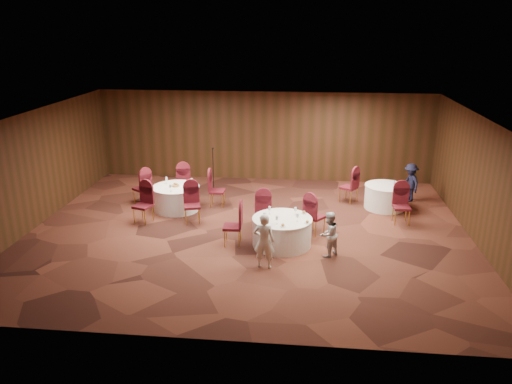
# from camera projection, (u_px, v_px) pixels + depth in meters

# --- Properties ---
(ground) EXTENTS (12.00, 12.00, 0.00)m
(ground) POSITION_uv_depth(u_px,v_px,m) (248.00, 232.00, 13.76)
(ground) COLOR black
(ground) RESTS_ON ground
(room_shell) EXTENTS (12.00, 12.00, 12.00)m
(room_shell) POSITION_uv_depth(u_px,v_px,m) (248.00, 163.00, 13.14)
(room_shell) COLOR silver
(room_shell) RESTS_ON ground
(table_main) EXTENTS (1.54, 1.54, 0.74)m
(table_main) POSITION_uv_depth(u_px,v_px,m) (282.00, 231.00, 12.83)
(table_main) COLOR white
(table_main) RESTS_ON ground
(table_left) EXTENTS (1.44, 1.44, 0.74)m
(table_left) POSITION_uv_depth(u_px,v_px,m) (176.00, 198.00, 15.31)
(table_left) COLOR white
(table_left) RESTS_ON ground
(table_right) EXTENTS (1.26, 1.26, 0.74)m
(table_right) POSITION_uv_depth(u_px,v_px,m) (385.00, 197.00, 15.43)
(table_right) COLOR white
(table_right) RESTS_ON ground
(chairs_main) EXTENTS (2.75, 1.81, 1.00)m
(chairs_main) POSITION_uv_depth(u_px,v_px,m) (271.00, 217.00, 13.43)
(chairs_main) COLOR #410D18
(chairs_main) RESTS_ON ground
(chairs_left) EXTENTS (3.04, 3.08, 1.00)m
(chairs_left) POSITION_uv_depth(u_px,v_px,m) (176.00, 194.00, 15.30)
(chairs_left) COLOR #410D18
(chairs_left) RESTS_ON ground
(chairs_right) EXTENTS (2.00, 2.33, 1.00)m
(chairs_right) POSITION_uv_depth(u_px,v_px,m) (374.00, 196.00, 15.06)
(chairs_right) COLOR #410D18
(chairs_right) RESTS_ON ground
(tabletop_main) EXTENTS (1.19, 1.09, 0.22)m
(tabletop_main) POSITION_uv_depth(u_px,v_px,m) (288.00, 216.00, 12.58)
(tabletop_main) COLOR silver
(tabletop_main) RESTS_ON table_main
(tabletop_left) EXTENTS (0.89, 0.77, 0.22)m
(tabletop_left) POSITION_uv_depth(u_px,v_px,m) (176.00, 184.00, 15.17)
(tabletop_left) COLOR silver
(tabletop_left) RESTS_ON table_left
(tabletop_right) EXTENTS (0.08, 0.08, 0.22)m
(tabletop_right) POSITION_uv_depth(u_px,v_px,m) (394.00, 183.00, 15.01)
(tabletop_right) COLOR silver
(tabletop_right) RESTS_ON table_right
(mic_stand) EXTENTS (0.24, 0.24, 1.49)m
(mic_stand) POSITION_uv_depth(u_px,v_px,m) (213.00, 178.00, 17.10)
(mic_stand) COLOR black
(mic_stand) RESTS_ON ground
(woman_a) EXTENTS (0.52, 0.36, 1.35)m
(woman_a) POSITION_uv_depth(u_px,v_px,m) (264.00, 241.00, 11.54)
(woman_a) COLOR silver
(woman_a) RESTS_ON ground
(woman_b) EXTENTS (0.70, 0.70, 1.15)m
(woman_b) POSITION_uv_depth(u_px,v_px,m) (329.00, 234.00, 12.17)
(woman_b) COLOR silver
(woman_b) RESTS_ON ground
(man_c) EXTENTS (0.71, 0.91, 1.24)m
(man_c) POSITION_uv_depth(u_px,v_px,m) (410.00, 182.00, 15.99)
(man_c) COLOR black
(man_c) RESTS_ON ground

